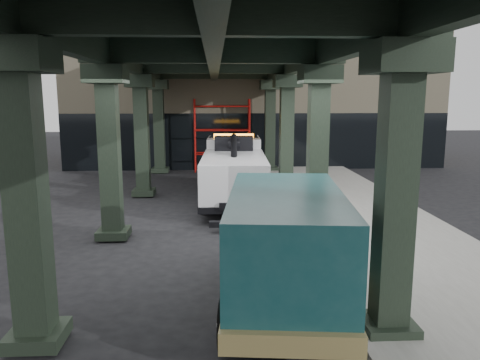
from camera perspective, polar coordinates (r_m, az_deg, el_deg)
name	(u,v)px	position (r m, az deg, el deg)	size (l,w,h in m)	color
ground	(231,260)	(12.18, -1.07, -9.72)	(90.00, 90.00, 0.00)	black
sidewalk	(377,232)	(14.88, 16.35, -6.13)	(5.00, 40.00, 0.15)	gray
lane_stripe	(285,236)	(14.23, 5.55, -6.79)	(0.12, 38.00, 0.01)	silver
viaduct	(214,48)	(13.51, -3.22, 15.74)	(7.40, 32.00, 6.40)	black
building	(251,98)	(31.54, 1.31, 9.91)	(22.00, 10.00, 8.00)	#C6B793
scaffolding	(222,133)	(26.18, -2.20, 5.71)	(3.08, 0.88, 4.00)	#AA110D
tow_truck	(234,168)	(18.82, -0.75, 1.48)	(2.68, 8.23, 2.67)	black
towed_van	(285,242)	(9.48, 5.50, -7.57)	(2.83, 5.99, 2.35)	#113C3F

